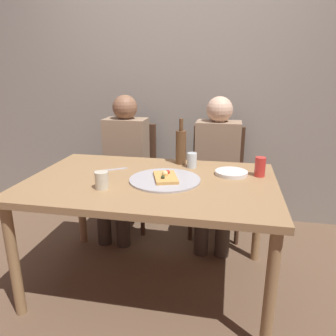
{
  "coord_description": "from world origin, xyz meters",
  "views": [
    {
      "loc": [
        0.46,
        -1.79,
        1.38
      ],
      "look_at": [
        0.09,
        0.1,
        0.78
      ],
      "focal_mm": 34.42,
      "sensor_mm": 36.0,
      "label": 1
    }
  ],
  "objects_px": {
    "soda_can": "(260,167)",
    "guest_in_beanie": "(217,164)",
    "pizza_tray": "(165,180)",
    "wine_bottle": "(181,146)",
    "guest_in_sweater": "(123,159)",
    "chair_left": "(129,168)",
    "plate_stack": "(231,173)",
    "table_knife": "(111,170)",
    "dining_table": "(151,191)",
    "tumbler_far": "(102,180)",
    "pizza_slice_last": "(165,177)",
    "chair_right": "(217,173)",
    "tumbler_near": "(192,160)"
  },
  "relations": [
    {
      "from": "soda_can",
      "to": "pizza_tray",
      "type": "bearing_deg",
      "value": -160.55
    },
    {
      "from": "pizza_slice_last",
      "to": "guest_in_sweater",
      "type": "distance_m",
      "value": 0.9
    },
    {
      "from": "pizza_slice_last",
      "to": "soda_can",
      "type": "bearing_deg",
      "value": 19.45
    },
    {
      "from": "pizza_tray",
      "to": "plate_stack",
      "type": "distance_m",
      "value": 0.44
    },
    {
      "from": "pizza_tray",
      "to": "table_knife",
      "type": "xyz_separation_m",
      "value": [
        -0.39,
        0.13,
        -0.0
      ]
    },
    {
      "from": "pizza_slice_last",
      "to": "table_knife",
      "type": "distance_m",
      "value": 0.42
    },
    {
      "from": "pizza_slice_last",
      "to": "soda_can",
      "type": "height_order",
      "value": "soda_can"
    },
    {
      "from": "pizza_slice_last",
      "to": "guest_in_sweater",
      "type": "xyz_separation_m",
      "value": [
        -0.52,
        0.73,
        -0.11
      ]
    },
    {
      "from": "pizza_tray",
      "to": "chair_left",
      "type": "bearing_deg",
      "value": 120.05
    },
    {
      "from": "dining_table",
      "to": "wine_bottle",
      "type": "height_order",
      "value": "wine_bottle"
    },
    {
      "from": "table_knife",
      "to": "chair_left",
      "type": "relative_size",
      "value": 0.24
    },
    {
      "from": "plate_stack",
      "to": "chair_right",
      "type": "relative_size",
      "value": 0.23
    },
    {
      "from": "pizza_slice_last",
      "to": "chair_right",
      "type": "bearing_deg",
      "value": 72.83
    },
    {
      "from": "tumbler_far",
      "to": "chair_left",
      "type": "height_order",
      "value": "chair_left"
    },
    {
      "from": "dining_table",
      "to": "chair_left",
      "type": "bearing_deg",
      "value": 115.68
    },
    {
      "from": "chair_right",
      "to": "chair_left",
      "type": "bearing_deg",
      "value": 0.0
    },
    {
      "from": "table_knife",
      "to": "guest_in_beanie",
      "type": "relative_size",
      "value": 0.19
    },
    {
      "from": "soda_can",
      "to": "guest_in_beanie",
      "type": "distance_m",
      "value": 0.63
    },
    {
      "from": "pizza_tray",
      "to": "chair_left",
      "type": "height_order",
      "value": "chair_left"
    },
    {
      "from": "plate_stack",
      "to": "table_knife",
      "type": "distance_m",
      "value": 0.79
    },
    {
      "from": "plate_stack",
      "to": "table_knife",
      "type": "height_order",
      "value": "plate_stack"
    },
    {
      "from": "soda_can",
      "to": "chair_left",
      "type": "xyz_separation_m",
      "value": [
        -1.08,
        0.69,
        -0.28
      ]
    },
    {
      "from": "dining_table",
      "to": "chair_left",
      "type": "xyz_separation_m",
      "value": [
        -0.42,
        0.88,
        -0.15
      ]
    },
    {
      "from": "dining_table",
      "to": "table_knife",
      "type": "distance_m",
      "value": 0.34
    },
    {
      "from": "table_knife",
      "to": "chair_left",
      "type": "height_order",
      "value": "chair_left"
    },
    {
      "from": "table_knife",
      "to": "chair_left",
      "type": "bearing_deg",
      "value": 66.53
    },
    {
      "from": "plate_stack",
      "to": "chair_right",
      "type": "bearing_deg",
      "value": 99.48
    },
    {
      "from": "plate_stack",
      "to": "guest_in_sweater",
      "type": "relative_size",
      "value": 0.18
    },
    {
      "from": "dining_table",
      "to": "wine_bottle",
      "type": "xyz_separation_m",
      "value": [
        0.12,
        0.38,
        0.2
      ]
    },
    {
      "from": "guest_in_beanie",
      "to": "tumbler_far",
      "type": "bearing_deg",
      "value": 57.35
    },
    {
      "from": "table_knife",
      "to": "soda_can",
      "type": "bearing_deg",
      "value": -28.58
    },
    {
      "from": "pizza_tray",
      "to": "tumbler_far",
      "type": "height_order",
      "value": "tumbler_far"
    },
    {
      "from": "dining_table",
      "to": "soda_can",
      "type": "bearing_deg",
      "value": 16.78
    },
    {
      "from": "tumbler_near",
      "to": "guest_in_sweater",
      "type": "distance_m",
      "value": 0.78
    },
    {
      "from": "soda_can",
      "to": "guest_in_sweater",
      "type": "relative_size",
      "value": 0.1
    },
    {
      "from": "chair_right",
      "to": "dining_table",
      "type": "bearing_deg",
      "value": 67.57
    },
    {
      "from": "guest_in_beanie",
      "to": "pizza_tray",
      "type": "bearing_deg",
      "value": 69.34
    },
    {
      "from": "guest_in_sweater",
      "to": "guest_in_beanie",
      "type": "xyz_separation_m",
      "value": [
        0.79,
        0.0,
        0.0
      ]
    },
    {
      "from": "soda_can",
      "to": "chair_left",
      "type": "bearing_deg",
      "value": 147.51
    },
    {
      "from": "dining_table",
      "to": "soda_can",
      "type": "relative_size",
      "value": 12.32
    },
    {
      "from": "tumbler_far",
      "to": "soda_can",
      "type": "bearing_deg",
      "value": 24.11
    },
    {
      "from": "pizza_tray",
      "to": "pizza_slice_last",
      "type": "distance_m",
      "value": 0.02
    },
    {
      "from": "tumbler_far",
      "to": "guest_in_sweater",
      "type": "distance_m",
      "value": 0.96
    },
    {
      "from": "pizza_slice_last",
      "to": "wine_bottle",
      "type": "xyz_separation_m",
      "value": [
        0.03,
        0.38,
        0.1
      ]
    },
    {
      "from": "chair_left",
      "to": "guest_in_sweater",
      "type": "distance_m",
      "value": 0.2
    },
    {
      "from": "dining_table",
      "to": "pizza_tray",
      "type": "height_order",
      "value": "pizza_tray"
    },
    {
      "from": "chair_right",
      "to": "guest_in_sweater",
      "type": "bearing_deg",
      "value": 10.87
    },
    {
      "from": "wine_bottle",
      "to": "guest_in_sweater",
      "type": "height_order",
      "value": "guest_in_sweater"
    },
    {
      "from": "chair_right",
      "to": "tumbler_near",
      "type": "bearing_deg",
      "value": 75.49
    },
    {
      "from": "tumbler_far",
      "to": "plate_stack",
      "type": "relative_size",
      "value": 0.48
    }
  ]
}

